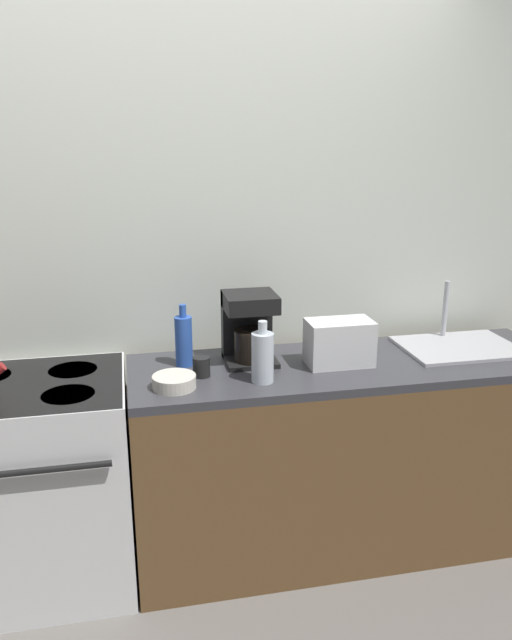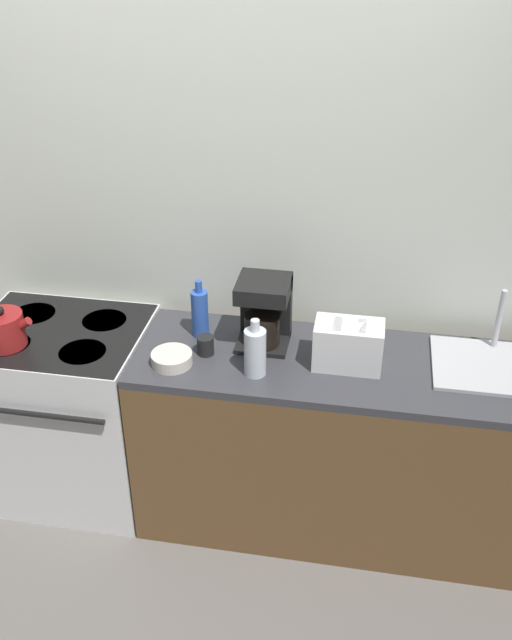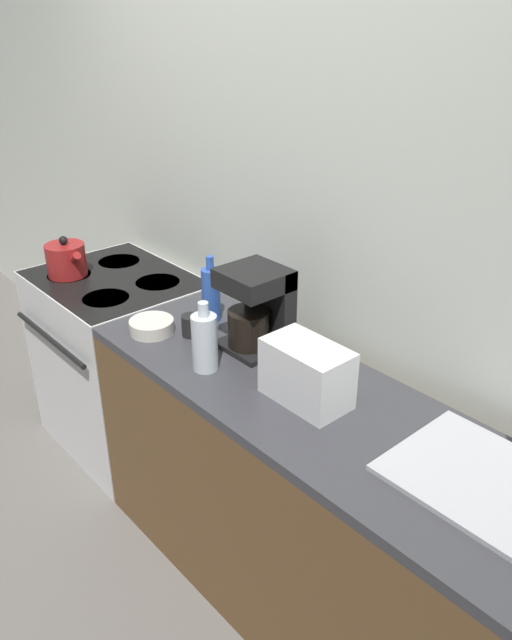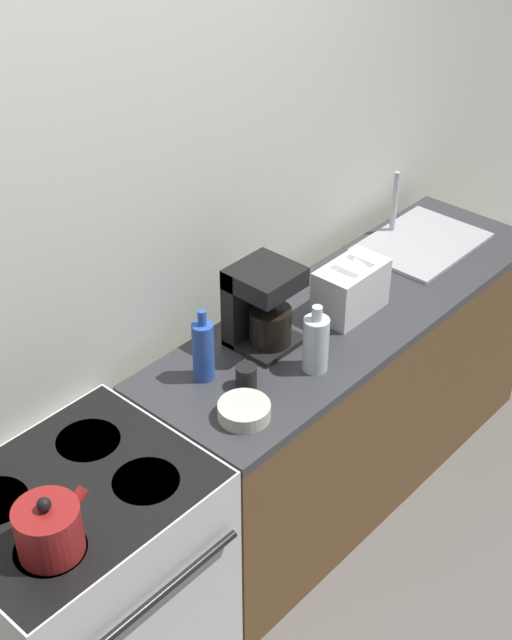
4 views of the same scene
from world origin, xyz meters
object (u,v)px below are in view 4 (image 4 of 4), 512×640
(toaster, at_px, (351,289))
(cup_black, at_px, (246,377))
(bowl, at_px, (244,411))
(bottle_clear, at_px, (316,343))
(coffee_maker, at_px, (260,304))
(bottle_blue, at_px, (203,350))
(stove, at_px, (87,589))
(kettle, at_px, (49,529))

(toaster, distance_m, cup_black, 0.59)
(toaster, distance_m, bowl, 0.72)
(toaster, distance_m, bottle_clear, 0.38)
(coffee_maker, xyz_separation_m, cup_black, (-0.22, -0.14, -0.12))
(bottle_clear, bearing_deg, bowl, 178.96)
(bottle_blue, bearing_deg, bowl, -104.72)
(coffee_maker, bearing_deg, bottle_blue, 179.74)
(stove, xyz_separation_m, bottle_blue, (0.63, 0.09, 0.54))
(kettle, bearing_deg, bowl, -1.31)
(kettle, xyz_separation_m, bottle_blue, (0.79, 0.22, 0.03))
(stove, distance_m, toaster, 1.38)
(toaster, bearing_deg, bottle_clear, -161.01)
(bowl, bearing_deg, bottle_blue, 75.28)
(toaster, height_order, bowl, toaster)
(bowl, bearing_deg, toaster, 9.43)
(cup_black, relative_size, bowl, 0.48)
(toaster, bearing_deg, coffee_maker, 161.70)
(kettle, bearing_deg, cup_black, 5.50)
(bottle_blue, xyz_separation_m, bowl, (-0.06, -0.24, -0.09))
(kettle, bearing_deg, coffee_maker, 11.57)
(toaster, relative_size, bowl, 1.64)
(cup_black, bearing_deg, bottle_blue, 111.63)
(kettle, distance_m, coffee_maker, 1.10)
(bottle_blue, bearing_deg, kettle, -164.46)
(coffee_maker, bearing_deg, cup_black, -148.34)
(stove, bearing_deg, cup_black, -4.48)
(kettle, relative_size, toaster, 0.81)
(stove, bearing_deg, toaster, -1.59)
(toaster, relative_size, cup_black, 3.38)
(cup_black, bearing_deg, bowl, -140.05)
(bottle_clear, bearing_deg, toaster, 18.99)
(cup_black, bearing_deg, coffee_maker, 31.66)
(coffee_maker, relative_size, bottle_blue, 1.14)
(stove, distance_m, bottle_clear, 1.07)
(toaster, height_order, coffee_maker, coffee_maker)
(stove, height_order, cup_black, cup_black)
(stove, height_order, toaster, toaster)
(bottle_clear, bearing_deg, bottle_blue, 139.26)
(coffee_maker, relative_size, bottle_clear, 1.21)
(stove, relative_size, bottle_blue, 3.33)
(coffee_maker, height_order, cup_black, coffee_maker)
(kettle, distance_m, toaster, 1.44)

